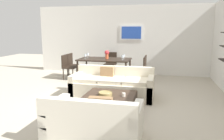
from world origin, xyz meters
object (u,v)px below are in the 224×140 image
at_px(loveseat_white, 94,123).
at_px(dining_table, 105,61).
at_px(decorative_bowl, 105,94).
at_px(wine_glass_right_far, 124,56).
at_px(wine_glass_right_near, 123,57).
at_px(sofa_beige, 113,86).
at_px(dining_chair_head, 111,62).
at_px(dining_chair_right_far, 142,66).
at_px(dining_chair_left_near, 68,65).
at_px(wine_glass_left_far, 88,54).
at_px(dining_chair_right_near, 141,68).
at_px(candle_jar, 124,95).
at_px(wine_glass_left_near, 85,55).
at_px(dining_chair_left_far, 73,63).
at_px(centerpiece_vase, 107,54).
at_px(coffee_table, 109,104).

xyz_separation_m(loveseat_white, dining_table, (-0.97, 4.29, 0.39)).
distance_m(decorative_bowl, dining_table, 3.19).
xyz_separation_m(wine_glass_right_far, wine_glass_right_near, (-0.00, -0.26, 0.00)).
bearing_deg(sofa_beige, wine_glass_right_near, 92.08).
bearing_deg(dining_chair_head, dining_chair_right_far, -27.90).
bearing_deg(loveseat_white, dining_chair_left_near, 119.36).
distance_m(wine_glass_right_near, wine_glass_left_far, 1.37).
relative_size(loveseat_white, wine_glass_right_far, 9.60).
bearing_deg(dining_chair_right_near, wine_glass_right_near, 170.61).
distance_m(dining_chair_head, wine_glass_right_far, 1.10).
xyz_separation_m(sofa_beige, candle_jar, (0.50, -1.13, 0.13)).
bearing_deg(dining_chair_head, candle_jar, -72.71).
relative_size(dining_chair_head, wine_glass_left_near, 5.26).
xyz_separation_m(dining_chair_right_near, dining_chair_right_far, (0.00, 0.47, 0.00)).
xyz_separation_m(candle_jar, dining_chair_left_near, (-2.55, 2.82, 0.09)).
xyz_separation_m(dining_chair_left_far, wine_glass_right_near, (1.98, -0.36, 0.35)).
relative_size(sofa_beige, wine_glass_left_far, 12.12).
height_order(dining_chair_left_far, dining_chair_head, same).
distance_m(wine_glass_left_near, wine_glass_right_near, 1.34).
bearing_deg(centerpiece_vase, dining_chair_head, 95.11).
height_order(dining_chair_left_far, wine_glass_right_far, wine_glass_right_far).
distance_m(wine_glass_left_near, wine_glass_left_far, 0.26).
relative_size(dining_chair_left_far, wine_glass_right_near, 5.49).
xyz_separation_m(decorative_bowl, dining_table, (-0.84, 3.07, 0.27)).
bearing_deg(wine_glass_right_far, dining_chair_right_near, -29.67).
bearing_deg(wine_glass_right_far, sofa_beige, -88.18).
height_order(dining_chair_left_far, wine_glass_left_far, wine_glass_left_far).
xyz_separation_m(candle_jar, wine_glass_left_near, (-1.91, 2.93, 0.45)).
bearing_deg(candle_jar, wine_glass_left_near, 123.14).
height_order(dining_chair_right_near, wine_glass_right_near, wine_glass_right_near).
relative_size(dining_chair_right_near, dining_chair_right_far, 1.00).
height_order(dining_chair_head, wine_glass_right_far, wine_glass_right_far).
distance_m(dining_table, dining_chair_left_far, 1.34).
bearing_deg(dining_chair_right_near, loveseat_white, -94.73).
bearing_deg(dining_chair_left_near, dining_chair_left_far, 90.00).
relative_size(sofa_beige, coffee_table, 1.97).
height_order(loveseat_white, decorative_bowl, loveseat_white).
relative_size(dining_chair_right_far, wine_glass_left_near, 5.26).
relative_size(sofa_beige, dining_chair_right_far, 2.43).
bearing_deg(decorative_bowl, dining_chair_left_near, 127.17).
xyz_separation_m(wine_glass_right_far, centerpiece_vase, (-0.59, -0.10, 0.07)).
xyz_separation_m(decorative_bowl, wine_glass_right_far, (-0.17, 3.20, 0.44)).
relative_size(decorative_bowl, wine_glass_left_far, 1.70).
distance_m(dining_chair_head, wine_glass_left_far, 1.11).
height_order(loveseat_white, candle_jar, loveseat_white).
bearing_deg(wine_glass_right_far, wine_glass_left_far, 180.00).
distance_m(wine_glass_right_far, wine_glass_right_near, 0.26).
relative_size(coffee_table, dining_table, 0.60).
xyz_separation_m(sofa_beige, wine_glass_right_far, (-0.07, 2.05, 0.57)).
bearing_deg(decorative_bowl, centerpiece_vase, 103.80).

